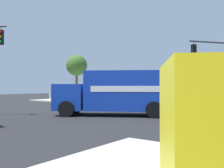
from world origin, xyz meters
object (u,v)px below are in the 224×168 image
traffic_light_secondary (219,64)px  shade_tree_near (77,66)px  pedestrian_near_corner (83,93)px  delivery_truck (121,92)px  pedestrian_crossing (91,92)px

traffic_light_secondary → shade_tree_near: shade_tree_near is taller
traffic_light_secondary → pedestrian_near_corner: bearing=-108.4°
pedestrian_near_corner → delivery_truck: bearing=50.1°
pedestrian_near_corner → pedestrian_crossing: 1.30m
traffic_light_secondary → pedestrian_near_corner: 21.97m
delivery_truck → shade_tree_near: bearing=-127.1°
delivery_truck → pedestrian_crossing: bearing=-133.4°
traffic_light_secondary → pedestrian_crossing: bearing=-111.7°
pedestrian_crossing → shade_tree_near: bearing=-15.4°
traffic_light_secondary → pedestrian_near_corner: (-6.87, -20.71, -2.58)m
traffic_light_secondary → pedestrian_crossing: 21.64m
shade_tree_near → delivery_truck: bearing=52.9°
shade_tree_near → traffic_light_secondary: bearing=75.0°
shade_tree_near → pedestrian_crossing: bearing=164.6°
delivery_truck → traffic_light_secondary: traffic_light_secondary is taller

